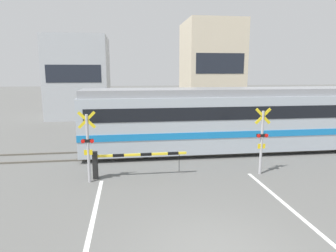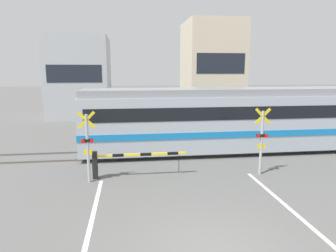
% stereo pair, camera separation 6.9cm
% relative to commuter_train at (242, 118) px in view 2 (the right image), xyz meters
% --- Properties ---
extents(rail_track_near, '(50.00, 0.10, 0.08)m').
position_rel_commuter_train_xyz_m(rail_track_near, '(-4.07, -0.72, -1.78)').
color(rail_track_near, '#5B564C').
rests_on(rail_track_near, ground_plane).
extents(rail_track_far, '(50.00, 0.10, 0.08)m').
position_rel_commuter_train_xyz_m(rail_track_far, '(-4.07, 0.72, -1.78)').
color(rail_track_far, '#5B564C').
rests_on(rail_track_far, ground_plane).
extents(road_stripe_left, '(0.14, 9.29, 0.01)m').
position_rel_commuter_train_xyz_m(road_stripe_left, '(-7.14, -8.25, -1.81)').
color(road_stripe_left, white).
rests_on(road_stripe_left, ground_plane).
extents(road_stripe_right, '(0.14, 9.29, 0.01)m').
position_rel_commuter_train_xyz_m(road_stripe_right, '(-1.00, -8.25, -1.81)').
color(road_stripe_right, white).
rests_on(road_stripe_right, ground_plane).
extents(commuter_train, '(16.84, 2.70, 3.40)m').
position_rel_commuter_train_xyz_m(commuter_train, '(0.00, 0.00, 0.00)').
color(commuter_train, '#ADB7C1').
rests_on(commuter_train, ground_plane).
extents(crossing_barrier_near, '(3.83, 0.20, 1.13)m').
position_rel_commuter_train_xyz_m(crossing_barrier_near, '(-6.43, -3.30, -1.07)').
color(crossing_barrier_near, black).
rests_on(crossing_barrier_near, ground_plane).
extents(crossing_barrier_far, '(3.83, 0.20, 1.13)m').
position_rel_commuter_train_xyz_m(crossing_barrier_far, '(-1.72, 3.25, -1.07)').
color(crossing_barrier_far, black).
rests_on(crossing_barrier_far, ground_plane).
extents(crossing_signal_left, '(0.68, 0.15, 2.82)m').
position_rel_commuter_train_xyz_m(crossing_signal_left, '(-7.59, -3.67, -0.27)').
color(crossing_signal_left, '#B2B2B7').
rests_on(crossing_signal_left, ground_plane).
extents(crossing_signal_right, '(0.68, 0.15, 2.82)m').
position_rel_commuter_train_xyz_m(crossing_signal_right, '(-0.55, -3.67, -0.27)').
color(crossing_signal_right, '#B2B2B7').
rests_on(crossing_signal_right, ground_plane).
extents(pedestrian, '(0.38, 0.23, 1.72)m').
position_rel_commuter_train_xyz_m(pedestrian, '(-2.91, 5.29, -0.82)').
color(pedestrian, brown).
rests_on(pedestrian, ground_plane).
extents(building_left_of_street, '(5.39, 6.10, 7.36)m').
position_rel_commuter_train_xyz_m(building_left_of_street, '(-10.44, 14.12, 1.86)').
color(building_left_of_street, '#B2B7BC').
rests_on(building_left_of_street, ground_plane).
extents(building_right_of_street, '(5.24, 6.10, 8.96)m').
position_rel_commuter_train_xyz_m(building_right_of_street, '(2.22, 14.12, 2.66)').
color(building_right_of_street, beige).
rests_on(building_right_of_street, ground_plane).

